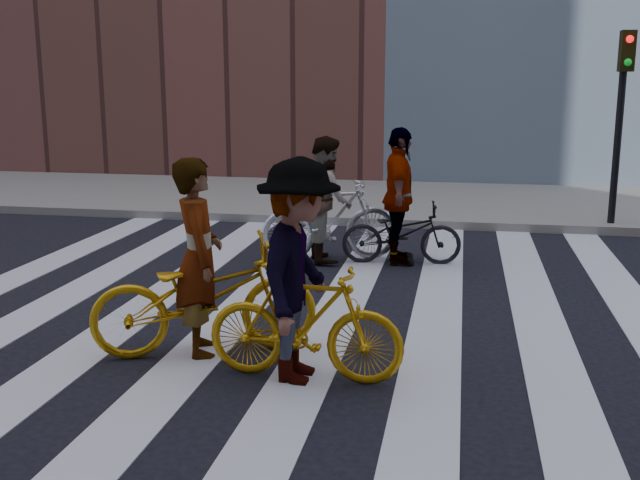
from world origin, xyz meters
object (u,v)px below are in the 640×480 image
(traffic_signal, at_px, (622,96))
(rider_left, at_px, (198,257))
(rider_right, at_px, (299,272))
(rider_rear, at_px, (399,197))
(rider_mid, at_px, (327,199))
(bike_yellow_right, at_px, (305,323))
(bike_dark_rear, at_px, (401,233))
(bike_silver_mid, at_px, (330,220))
(bike_yellow_left, at_px, (205,297))

(traffic_signal, relative_size, rider_left, 1.77)
(rider_right, height_order, rider_rear, rider_right)
(traffic_signal, xyz_separation_m, rider_mid, (-4.41, -2.86, -1.39))
(bike_yellow_right, relative_size, rider_left, 0.92)
(bike_dark_rear, xyz_separation_m, rider_right, (-0.53, -4.33, 0.53))
(bike_dark_rear, distance_m, rider_mid, 1.16)
(bike_silver_mid, height_order, bike_dark_rear, bike_silver_mid)
(bike_silver_mid, height_order, rider_mid, rider_mid)
(rider_left, bearing_deg, rider_mid, -30.30)
(bike_yellow_left, height_order, bike_silver_mid, bike_silver_mid)
(rider_mid, bearing_deg, rider_left, 153.19)
(rider_right, bearing_deg, traffic_signal, -25.82)
(traffic_signal, xyz_separation_m, rider_left, (-4.93, -6.75, -1.34))
(bike_yellow_left, height_order, rider_right, rider_right)
(rider_right, bearing_deg, bike_dark_rear, -4.51)
(bike_yellow_left, relative_size, rider_right, 1.10)
(rider_left, relative_size, rider_mid, 1.05)
(traffic_signal, height_order, bike_yellow_right, traffic_signal)
(traffic_signal, bearing_deg, bike_yellow_left, -125.87)
(rider_right, bearing_deg, rider_rear, -3.86)
(rider_mid, bearing_deg, rider_rear, -109.85)
(bike_yellow_right, xyz_separation_m, rider_mid, (-0.59, 4.34, 0.37))
(bike_silver_mid, bearing_deg, bike_yellow_right, 167.90)
(bike_yellow_right, bearing_deg, traffic_signal, -25.51)
(bike_silver_mid, distance_m, rider_right, 4.38)
(bike_yellow_right, xyz_separation_m, bike_dark_rear, (0.48, 4.33, -0.08))
(traffic_signal, bearing_deg, bike_yellow_right, -117.93)
(bike_silver_mid, xyz_separation_m, bike_yellow_right, (0.54, -4.34, -0.08))
(traffic_signal, relative_size, bike_yellow_left, 1.56)
(bike_yellow_left, bearing_deg, rider_mid, -29.58)
(rider_left, distance_m, rider_mid, 3.92)
(bike_silver_mid, relative_size, rider_right, 1.02)
(bike_yellow_left, height_order, rider_mid, rider_mid)
(bike_yellow_right, bearing_deg, rider_mid, 10.21)
(bike_silver_mid, height_order, bike_yellow_right, bike_silver_mid)
(bike_yellow_left, relative_size, bike_silver_mid, 1.07)
(bike_silver_mid, distance_m, rider_left, 3.94)
(bike_yellow_right, bearing_deg, rider_rear, -3.20)
(traffic_signal, bearing_deg, bike_silver_mid, -146.73)
(traffic_signal, distance_m, bike_yellow_left, 8.50)
(bike_yellow_right, height_order, rider_mid, rider_mid)
(bike_yellow_right, relative_size, rider_mid, 0.97)
(traffic_signal, height_order, rider_right, traffic_signal)
(rider_rear, bearing_deg, traffic_signal, -56.38)
(bike_yellow_left, distance_m, bike_dark_rear, 4.17)
(rider_mid, relative_size, rider_rear, 0.93)
(bike_yellow_right, distance_m, rider_right, 0.45)
(bike_dark_rear, distance_m, rider_left, 4.21)
(bike_silver_mid, bearing_deg, rider_rear, -109.88)
(rider_left, distance_m, rider_right, 1.15)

